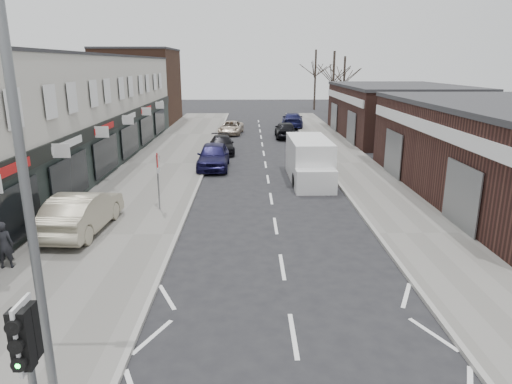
{
  "coord_description": "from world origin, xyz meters",
  "views": [
    {
      "loc": [
        -1.08,
        -7.95,
        6.53
      ],
      "look_at": [
        -0.88,
        5.99,
        2.6
      ],
      "focal_mm": 32.0,
      "sensor_mm": 36.0,
      "label": 1
    }
  ],
  "objects_px": {
    "parked_car_left_b": "(222,145)",
    "street_lamp": "(36,186)",
    "sedan_on_pavement": "(82,212)",
    "parked_car_left_a": "(213,156)",
    "white_van": "(309,161)",
    "parked_car_right_c": "(292,120)",
    "pedestrian": "(4,245)",
    "parked_car_left_c": "(231,128)",
    "parked_car_right_b": "(285,130)",
    "traffic_light": "(27,351)",
    "parked_car_right_a": "(307,171)",
    "warning_sign": "(158,164)"
  },
  "relations": [
    {
      "from": "parked_car_left_b",
      "to": "street_lamp",
      "type": "bearing_deg",
      "value": -97.97
    },
    {
      "from": "sedan_on_pavement",
      "to": "parked_car_left_a",
      "type": "height_order",
      "value": "sedan_on_pavement"
    },
    {
      "from": "white_van",
      "to": "parked_car_right_c",
      "type": "bearing_deg",
      "value": 86.15
    },
    {
      "from": "sedan_on_pavement",
      "to": "pedestrian",
      "type": "bearing_deg",
      "value": 72.11
    },
    {
      "from": "street_lamp",
      "to": "parked_car_left_c",
      "type": "distance_m",
      "value": 36.96
    },
    {
      "from": "parked_car_right_b",
      "to": "white_van",
      "type": "bearing_deg",
      "value": 90.84
    },
    {
      "from": "parked_car_left_c",
      "to": "parked_car_right_b",
      "type": "distance_m",
      "value": 5.61
    },
    {
      "from": "traffic_light",
      "to": "parked_car_right_a",
      "type": "xyz_separation_m",
      "value": [
        6.6,
        19.3,
        -1.75
      ]
    },
    {
      "from": "parked_car_left_a",
      "to": "parked_car_left_b",
      "type": "height_order",
      "value": "parked_car_left_a"
    },
    {
      "from": "warning_sign",
      "to": "parked_car_right_c",
      "type": "height_order",
      "value": "warning_sign"
    },
    {
      "from": "pedestrian",
      "to": "parked_car_left_b",
      "type": "xyz_separation_m",
      "value": [
        5.83,
        20.43,
        -0.27
      ]
    },
    {
      "from": "pedestrian",
      "to": "parked_car_right_a",
      "type": "height_order",
      "value": "pedestrian"
    },
    {
      "from": "white_van",
      "to": "parked_car_right_a",
      "type": "xyz_separation_m",
      "value": [
        -0.17,
        -0.5,
        -0.47
      ]
    },
    {
      "from": "pedestrian",
      "to": "parked_car_left_a",
      "type": "xyz_separation_m",
      "value": [
        5.6,
        15.12,
        -0.09
      ]
    },
    {
      "from": "street_lamp",
      "to": "warning_sign",
      "type": "height_order",
      "value": "street_lamp"
    },
    {
      "from": "pedestrian",
      "to": "traffic_light",
      "type": "bearing_deg",
      "value": 108.45
    },
    {
      "from": "parked_car_right_a",
      "to": "parked_car_right_c",
      "type": "xyz_separation_m",
      "value": [
        1.3,
        23.34,
        0.11
      ]
    },
    {
      "from": "parked_car_right_a",
      "to": "pedestrian",
      "type": "bearing_deg",
      "value": 47.22
    },
    {
      "from": "traffic_light",
      "to": "parked_car_left_b",
      "type": "bearing_deg",
      "value": 87.5
    },
    {
      "from": "parked_car_right_b",
      "to": "street_lamp",
      "type": "bearing_deg",
      "value": 79.1
    },
    {
      "from": "parked_car_left_a",
      "to": "parked_car_right_b",
      "type": "height_order",
      "value": "parked_car_left_a"
    },
    {
      "from": "traffic_light",
      "to": "parked_car_left_a",
      "type": "xyz_separation_m",
      "value": [
        1.0,
        22.95,
        -1.59
      ]
    },
    {
      "from": "sedan_on_pavement",
      "to": "parked_car_right_b",
      "type": "distance_m",
      "value": 26.17
    },
    {
      "from": "parked_car_left_b",
      "to": "sedan_on_pavement",
      "type": "bearing_deg",
      "value": -109.92
    },
    {
      "from": "street_lamp",
      "to": "parked_car_right_a",
      "type": "relative_size",
      "value": 1.99
    },
    {
      "from": "parked_car_right_b",
      "to": "parked_car_right_c",
      "type": "bearing_deg",
      "value": -100.06
    },
    {
      "from": "street_lamp",
      "to": "parked_car_left_c",
      "type": "height_order",
      "value": "street_lamp"
    },
    {
      "from": "warning_sign",
      "to": "traffic_light",
      "type": "bearing_deg",
      "value": -86.9
    },
    {
      "from": "parked_car_left_a",
      "to": "parked_car_right_c",
      "type": "distance_m",
      "value": 20.86
    },
    {
      "from": "white_van",
      "to": "parked_car_left_a",
      "type": "height_order",
      "value": "white_van"
    },
    {
      "from": "white_van",
      "to": "parked_car_right_a",
      "type": "bearing_deg",
      "value": -109.96
    },
    {
      "from": "warning_sign",
      "to": "parked_car_right_b",
      "type": "xyz_separation_m",
      "value": [
        7.36,
        21.44,
        -1.44
      ]
    },
    {
      "from": "street_lamp",
      "to": "white_van",
      "type": "relative_size",
      "value": 1.29
    },
    {
      "from": "traffic_light",
      "to": "parked_car_left_a",
      "type": "height_order",
      "value": "traffic_light"
    },
    {
      "from": "warning_sign",
      "to": "parked_car_left_b",
      "type": "relative_size",
      "value": 0.61
    },
    {
      "from": "warning_sign",
      "to": "parked_car_right_a",
      "type": "relative_size",
      "value": 0.67
    },
    {
      "from": "sedan_on_pavement",
      "to": "parked_car_left_a",
      "type": "bearing_deg",
      "value": -106.6
    },
    {
      "from": "pedestrian",
      "to": "parked_car_left_b",
      "type": "distance_m",
      "value": 21.25
    },
    {
      "from": "warning_sign",
      "to": "parked_car_left_c",
      "type": "height_order",
      "value": "warning_sign"
    },
    {
      "from": "white_van",
      "to": "parked_car_right_b",
      "type": "distance_m",
      "value": 15.67
    },
    {
      "from": "white_van",
      "to": "parked_car_right_b",
      "type": "relative_size",
      "value": 1.39
    },
    {
      "from": "parked_car_right_b",
      "to": "parked_car_right_c",
      "type": "height_order",
      "value": "parked_car_right_c"
    },
    {
      "from": "parked_car_left_a",
      "to": "parked_car_right_c",
      "type": "bearing_deg",
      "value": 70.42
    },
    {
      "from": "pedestrian",
      "to": "parked_car_left_c",
      "type": "height_order",
      "value": "pedestrian"
    },
    {
      "from": "sedan_on_pavement",
      "to": "parked_car_left_a",
      "type": "xyz_separation_m",
      "value": [
        4.28,
        11.73,
        -0.1
      ]
    },
    {
      "from": "white_van",
      "to": "parked_car_right_a",
      "type": "relative_size",
      "value": 1.54
    },
    {
      "from": "parked_car_left_c",
      "to": "parked_car_right_a",
      "type": "relative_size",
      "value": 1.1
    },
    {
      "from": "warning_sign",
      "to": "parked_car_right_c",
      "type": "distance_m",
      "value": 29.93
    },
    {
      "from": "white_van",
      "to": "pedestrian",
      "type": "distance_m",
      "value": 16.51
    },
    {
      "from": "sedan_on_pavement",
      "to": "parked_car_left_c",
      "type": "distance_m",
      "value": 27.13
    }
  ]
}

